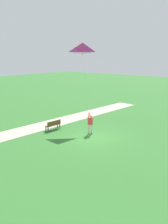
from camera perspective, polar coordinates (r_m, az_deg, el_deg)
name	(u,v)px	position (r m, az deg, el deg)	size (l,w,h in m)	color
ground_plane	(93,138)	(18.55, 2.26, -6.57)	(120.00, 120.00, 0.00)	#33702D
walkway_path	(29,129)	(21.12, -13.86, -4.35)	(2.40, 32.00, 0.02)	#B7AD99
person_kite_flyer	(90,122)	(19.09, 1.59, -2.64)	(0.61, 0.57, 1.83)	#232328
flying_kite	(83,49)	(21.50, -0.35, 15.84)	(3.15, 2.74, 5.97)	#E02D9E
park_bench_near_walkway	(53,124)	(20.46, -7.88, -3.18)	(0.57, 1.53, 0.88)	brown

